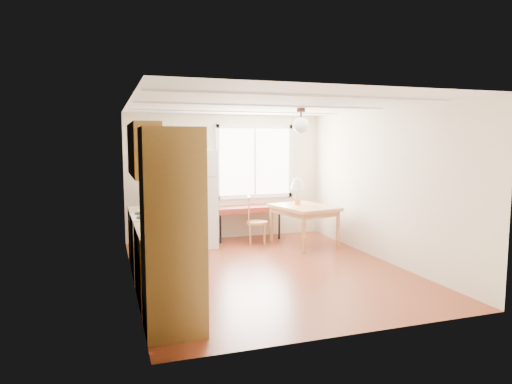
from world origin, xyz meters
name	(u,v)px	position (x,y,z in m)	size (l,w,h in m)	color
room_shell	(268,189)	(0.00, 0.00, 1.25)	(4.60, 5.60, 2.62)	#5E2213
kitchen_run	(158,230)	(-1.72, -0.63, 0.84)	(0.65, 3.40, 2.20)	brown
window_unit	(255,162)	(0.60, 2.47, 1.55)	(1.64, 0.05, 1.51)	white
pendant_light	(301,124)	(0.70, 0.40, 2.24)	(0.26, 0.26, 0.40)	#301D15
refrigerator	(193,199)	(-0.79, 1.92, 0.90)	(0.78, 0.79, 1.80)	white
bench	(247,210)	(0.36, 2.22, 0.60)	(1.47, 0.59, 0.67)	maroon
dining_table	(304,211)	(1.20, 1.35, 0.65)	(1.14, 1.37, 0.76)	#B07243
chair	(253,217)	(0.34, 1.81, 0.51)	(0.43, 0.43, 0.90)	#B07243
table_lamp	(297,186)	(1.14, 1.52, 1.12)	(0.29, 0.29, 0.50)	gold
coffee_maker	(164,224)	(-1.72, -1.32, 1.04)	(0.23, 0.28, 0.39)	black
kettle	(155,221)	(-1.76, -0.77, 0.99)	(0.11, 0.11, 0.22)	red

